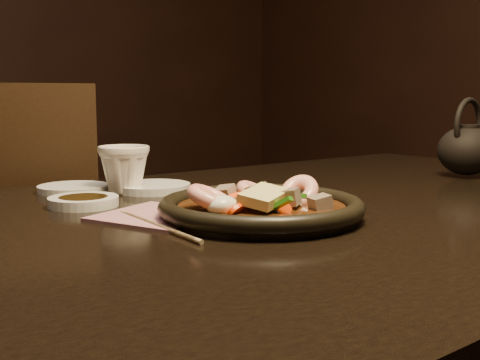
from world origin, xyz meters
TOP-DOWN VIEW (x-y plane):
  - table at (0.00, 0.00)m, footprint 1.60×0.90m
  - plate at (-0.10, -0.04)m, footprint 0.28×0.28m
  - stirfry at (-0.10, -0.04)m, footprint 0.22×0.18m
  - soy_dish at (-0.25, 0.20)m, footprint 0.11×0.11m
  - saucer_left at (-0.20, 0.34)m, footprint 0.12×0.12m
  - saucer_right at (-0.09, 0.26)m, footprint 0.13×0.13m
  - tea_cup at (-0.14, 0.27)m, footprint 0.09×0.09m
  - chopsticks at (-0.24, -0.01)m, footprint 0.02×0.21m
  - napkin at (-0.20, 0.05)m, footprint 0.19×0.19m
  - teapot at (0.52, 0.02)m, footprint 0.15×0.12m

SIDE VIEW (x-z plane):
  - table at x=0.00m, z-range 0.30..1.05m
  - napkin at x=-0.20m, z-range 0.75..0.75m
  - chopsticks at x=-0.24m, z-range 0.75..0.76m
  - saucer_left at x=-0.20m, z-range 0.75..0.76m
  - saucer_right at x=-0.09m, z-range 0.75..0.76m
  - soy_dish at x=-0.25m, z-range 0.75..0.76m
  - plate at x=-0.10m, z-range 0.75..0.78m
  - stirfry at x=-0.10m, z-range 0.74..0.80m
  - tea_cup at x=-0.14m, z-range 0.75..0.84m
  - teapot at x=0.52m, z-range 0.73..0.89m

